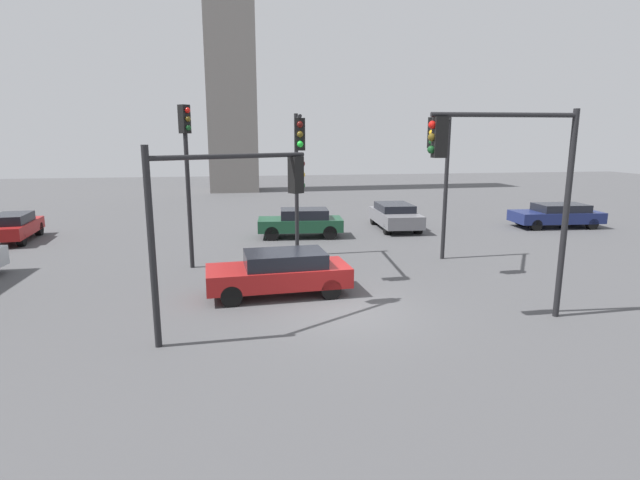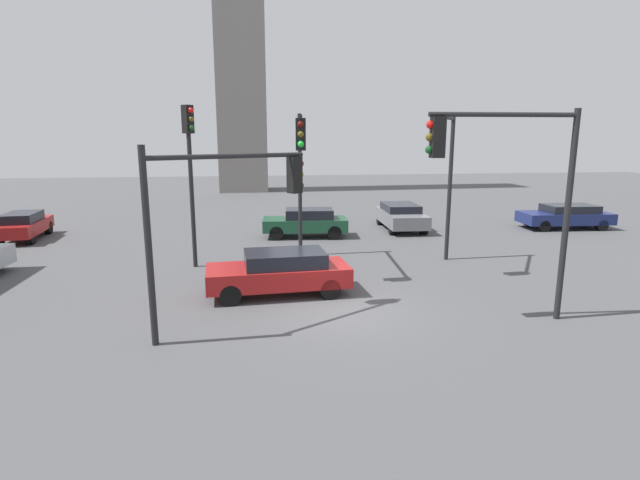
# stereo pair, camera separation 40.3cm
# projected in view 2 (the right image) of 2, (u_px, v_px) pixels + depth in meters

# --- Properties ---
(ground_plane) EXTENTS (104.47, 104.47, 0.00)m
(ground_plane) POSITION_uv_depth(u_px,v_px,m) (342.00, 311.00, 13.83)
(ground_plane) COLOR #4C4C4F
(traffic_light_0) EXTENTS (3.90, 2.46, 4.67)m
(traffic_light_0) POSITION_uv_depth(u_px,v_px,m) (231.00, 197.00, 12.25)
(traffic_light_0) COLOR black
(traffic_light_0) RESTS_ON ground_plane
(traffic_light_1) EXTENTS (0.46, 0.47, 5.98)m
(traffic_light_1) POSITION_uv_depth(u_px,v_px,m) (190.00, 158.00, 17.81)
(traffic_light_1) COLOR black
(traffic_light_1) RESTS_ON ground_plane
(traffic_light_2) EXTENTS (0.63, 4.53, 5.78)m
(traffic_light_2) POSITION_uv_depth(u_px,v_px,m) (300.00, 157.00, 17.66)
(traffic_light_2) COLOR black
(traffic_light_2) RESTS_ON ground_plane
(traffic_light_3) EXTENTS (3.93, 0.44, 5.55)m
(traffic_light_3) POSITION_uv_depth(u_px,v_px,m) (507.00, 170.00, 12.31)
(traffic_light_3) COLOR black
(traffic_light_3) RESTS_ON ground_plane
(traffic_light_4) EXTENTS (1.98, 2.88, 5.75)m
(traffic_light_4) POSITION_uv_depth(u_px,v_px,m) (444.00, 158.00, 17.64)
(traffic_light_4) COLOR black
(traffic_light_4) RESTS_ON ground_plane
(car_0) EXTENTS (1.91, 4.03, 1.34)m
(car_0) POSITION_uv_depth(u_px,v_px,m) (23.00, 225.00, 23.47)
(car_0) COLOR maroon
(car_0) RESTS_ON ground_plane
(car_1) EXTENTS (2.16, 4.49, 1.35)m
(car_1) POSITION_uv_depth(u_px,v_px,m) (401.00, 216.00, 26.24)
(car_1) COLOR slate
(car_1) RESTS_ON ground_plane
(car_2) EXTENTS (4.49, 2.05, 1.37)m
(car_2) POSITION_uv_depth(u_px,v_px,m) (280.00, 272.00, 15.20)
(car_2) COLOR maroon
(car_2) RESTS_ON ground_plane
(car_4) EXTENTS (4.81, 2.24, 1.30)m
(car_4) POSITION_uv_depth(u_px,v_px,m) (566.00, 216.00, 26.45)
(car_4) COLOR navy
(car_4) RESTS_ON ground_plane
(car_5) EXTENTS (4.25, 2.09, 1.40)m
(car_5) POSITION_uv_depth(u_px,v_px,m) (306.00, 222.00, 24.14)
(car_5) COLOR #19472D
(car_5) RESTS_ON ground_plane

